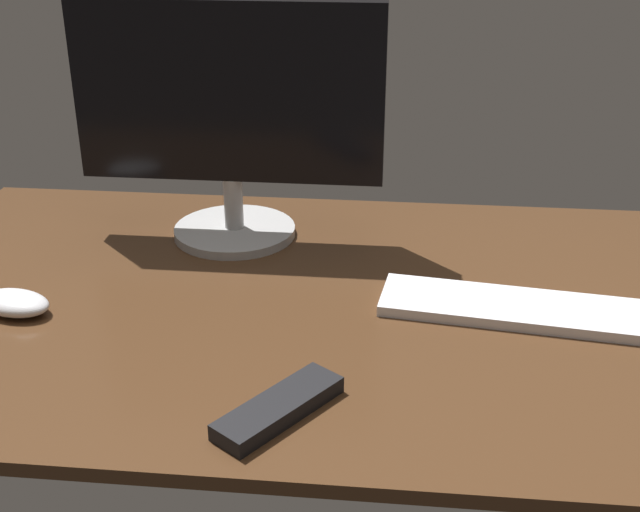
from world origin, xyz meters
TOP-DOWN VIEW (x-y plane):
  - desk at (0.00, 0.00)cm, footprint 140.00×84.00cm
  - monitor at (-17.51, 22.81)cm, footprint 52.66×21.77cm
  - keyboard at (30.21, -1.43)cm, footprint 42.07×16.50cm
  - computer_mouse at (-44.67, -8.67)cm, footprint 12.70×9.25cm
  - tv_remote at (-1.67, -30.07)cm, footprint 15.00×17.80cm

SIDE VIEW (x-z plane):
  - desk at x=0.00cm, z-range 0.00..2.00cm
  - keyboard at x=30.21cm, z-range 2.00..3.66cm
  - tv_remote at x=-1.67cm, z-range 2.00..4.20cm
  - computer_mouse at x=-44.67cm, z-range 2.00..5.21cm
  - monitor at x=-17.51cm, z-range 3.87..45.13cm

